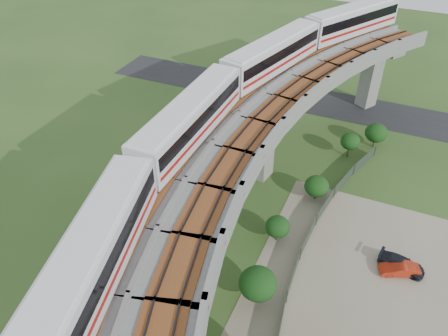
% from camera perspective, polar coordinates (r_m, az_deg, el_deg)
% --- Properties ---
extents(ground, '(160.00, 160.00, 0.00)m').
position_cam_1_polar(ground, '(42.99, -1.16, -8.45)').
color(ground, '#305020').
rests_on(ground, ground).
extents(dirt_lot, '(18.00, 26.00, 0.04)m').
position_cam_1_polar(dirt_lot, '(39.74, 16.96, -15.81)').
color(dirt_lot, gray).
rests_on(dirt_lot, ground).
extents(asphalt_road, '(60.00, 8.00, 0.03)m').
position_cam_1_polar(asphalt_road, '(66.12, 9.87, 9.02)').
color(asphalt_road, '#232326').
rests_on(asphalt_road, ground).
extents(viaduct, '(19.58, 73.98, 11.40)m').
position_cam_1_polar(viaduct, '(35.89, 4.24, -0.10)').
color(viaduct, '#99968E').
rests_on(viaduct, ground).
extents(metro_train, '(13.96, 60.90, 3.64)m').
position_cam_1_polar(metro_train, '(40.51, 3.70, 10.09)').
color(metro_train, white).
rests_on(metro_train, ground).
extents(fence, '(3.87, 38.73, 1.50)m').
position_cam_1_polar(fence, '(40.59, 11.71, -11.51)').
color(fence, '#2D382D').
rests_on(fence, ground).
extents(tree_0, '(2.70, 2.70, 3.17)m').
position_cam_1_polar(tree_0, '(56.38, 19.26, 4.35)').
color(tree_0, '#382314').
rests_on(tree_0, ground).
extents(tree_1, '(2.29, 2.29, 3.17)m').
position_cam_1_polar(tree_1, '(53.49, 16.16, 3.36)').
color(tree_1, '#382314').
rests_on(tree_1, ground).
extents(tree_2, '(2.58, 2.58, 2.82)m').
position_cam_1_polar(tree_2, '(46.52, 12.00, -2.34)').
color(tree_2, '#382314').
rests_on(tree_2, ground).
extents(tree_3, '(2.34, 2.34, 2.75)m').
position_cam_1_polar(tree_3, '(41.39, 7.01, -7.61)').
color(tree_3, '#382314').
rests_on(tree_3, ground).
extents(tree_4, '(3.09, 3.09, 3.66)m').
position_cam_1_polar(tree_4, '(36.14, 4.43, -14.82)').
color(tree_4, '#382314').
rests_on(tree_4, ground).
extents(car_red, '(3.66, 2.38, 1.14)m').
position_cam_1_polar(car_red, '(42.11, 21.96, -12.15)').
color(car_red, '#AE2410').
rests_on(car_red, dirt_lot).
extents(car_dark, '(4.22, 2.25, 1.16)m').
position_cam_1_polar(car_dark, '(42.58, 22.18, -11.52)').
color(car_dark, black).
rests_on(car_dark, dirt_lot).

